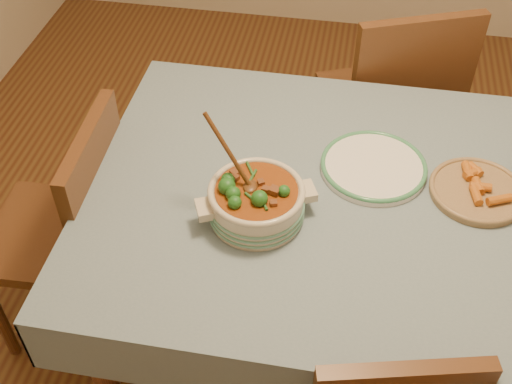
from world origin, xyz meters
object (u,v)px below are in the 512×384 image
at_px(fried_plate, 477,190).
at_px(chair_far, 394,101).
at_px(stew_casserole, 256,200).
at_px(dining_table, 392,225).
at_px(white_plate, 374,166).
at_px(chair_left, 75,225).

relative_size(fried_plate, chair_far, 0.31).
bearing_deg(chair_far, stew_casserole, 45.46).
height_order(stew_casserole, chair_far, stew_casserole).
xyz_separation_m(dining_table, fried_plate, (0.21, 0.07, 0.11)).
xyz_separation_m(dining_table, stew_casserole, (-0.36, -0.12, 0.15)).
distance_m(dining_table, chair_far, 0.78).
distance_m(white_plate, chair_left, 0.94).
distance_m(stew_casserole, white_plate, 0.38).
distance_m(stew_casserole, chair_left, 0.68).
xyz_separation_m(white_plate, chair_left, (-0.89, -0.13, -0.27)).
distance_m(stew_casserole, chair_far, 1.00).
height_order(fried_plate, chair_left, chair_left).
bearing_deg(chair_left, white_plate, 96.32).
height_order(dining_table, white_plate, white_plate).
bearing_deg(chair_far, chair_left, 17.21).
distance_m(dining_table, fried_plate, 0.25).
distance_m(white_plate, chair_far, 0.70).
bearing_deg(fried_plate, dining_table, -162.40).
relative_size(white_plate, chair_far, 0.33).
bearing_deg(chair_far, dining_table, 67.33).
relative_size(dining_table, white_plate, 5.52).
bearing_deg(white_plate, chair_left, -171.60).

